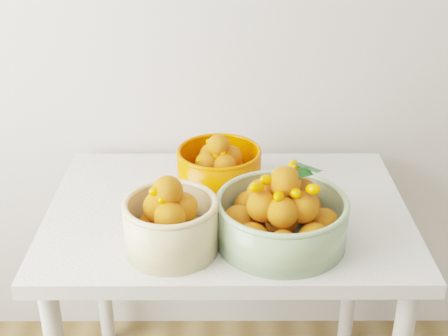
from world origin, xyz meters
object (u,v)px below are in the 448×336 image
at_px(bowl_cream, 171,223).
at_px(bowl_green, 281,216).
at_px(table, 228,237).
at_px(bowl_orange, 219,169).

bearing_deg(bowl_cream, bowl_green, 7.87).
height_order(table, bowl_green, bowl_green).
bearing_deg(bowl_orange, bowl_cream, -111.17).
bearing_deg(bowl_cream, bowl_orange, 68.83).
bearing_deg(bowl_orange, table, -76.89).
bearing_deg(table, bowl_orange, 103.11).
bearing_deg(bowl_green, table, 128.80).
height_order(table, bowl_orange, bowl_orange).
distance_m(bowl_cream, bowl_green, 0.28).
xyz_separation_m(table, bowl_orange, (-0.02, 0.10, 0.16)).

